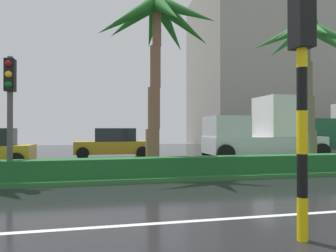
{
  "coord_description": "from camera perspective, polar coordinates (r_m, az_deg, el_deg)",
  "views": [
    {
      "loc": [
        5.35,
        -3.52,
        1.71
      ],
      "look_at": [
        8.96,
        13.01,
        1.84
      ],
      "focal_mm": 33.35,
      "sensor_mm": 36.0,
      "label": 1
    }
  ],
  "objects": [
    {
      "name": "palm_tree_centre",
      "position": [
        12.14,
        -2.17,
        17.33
      ],
      "size": [
        4.55,
        4.65,
        6.7
      ],
      "color": "brown",
      "rests_on": "median_strip"
    },
    {
      "name": "palm_tree_centre_right",
      "position": [
        15.07,
        23.97,
        13.61
      ],
      "size": [
        4.48,
        4.58,
        6.45
      ],
      "color": "#696549",
      "rests_on": "median_strip"
    },
    {
      "name": "traffic_signal_median_right",
      "position": [
        10.34,
        -26.93,
        5.03
      ],
      "size": [
        0.28,
        0.43,
        3.68
      ],
      "color": "#4C4C47",
      "rests_on": "median_strip"
    },
    {
      "name": "traffic_signal_foreground",
      "position": [
        5.3,
        23.15,
        10.65
      ],
      "size": [
        0.28,
        0.43,
        3.96
      ],
      "rotation": [
        0.0,
        0.0,
        3.14
      ],
      "color": "yellow",
      "rests_on": "ground_plane"
    },
    {
      "name": "car_in_traffic_fourth",
      "position": [
        18.66,
        -9.96,
        -3.15
      ],
      "size": [
        4.3,
        2.02,
        1.72
      ],
      "rotation": [
        0.0,
        0.0,
        3.14
      ],
      "color": "#B28C1E",
      "rests_on": "ground_plane"
    },
    {
      "name": "box_truck_lead",
      "position": [
        17.84,
        17.26,
        -0.94
      ],
      "size": [
        6.4,
        2.64,
        3.46
      ],
      "rotation": [
        0.0,
        0.0,
        3.14
      ],
      "color": "silver",
      "rests_on": "ground_plane"
    },
    {
      "name": "building_far_right",
      "position": [
        37.35,
        19.69,
        9.57
      ],
      "size": [
        18.4,
        10.99,
        16.36
      ],
      "color": "gray",
      "rests_on": "ground_plane"
    }
  ]
}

